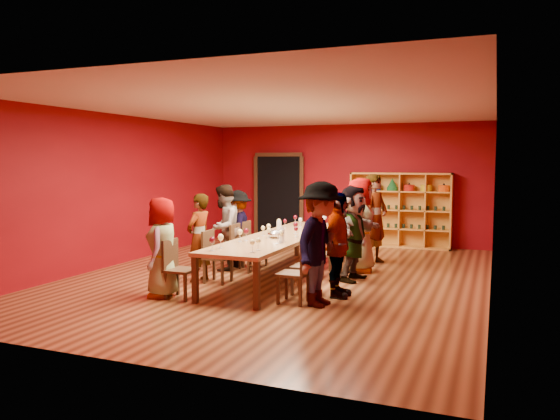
{
  "coord_description": "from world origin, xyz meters",
  "views": [
    {
      "loc": [
        3.53,
        -8.96,
        2.05
      ],
      "look_at": [
        -0.25,
        0.56,
        1.15
      ],
      "focal_mm": 35.0,
      "sensor_mm": 36.0,
      "label": 1
    }
  ],
  "objects_px": {
    "tasting_table": "(281,238)",
    "chair_person_left_3": "(251,242)",
    "person_left_2": "(224,227)",
    "person_right_2": "(353,233)",
    "person_left_1": "(199,238)",
    "person_right_0": "(321,244)",
    "person_left_3": "(238,228)",
    "person_right_4": "(375,219)",
    "chair_person_right_1": "(311,263)",
    "person_right_3": "(360,225)",
    "chair_person_left_2": "(240,245)",
    "shelving_unit": "(400,206)",
    "chair_person_right_3": "(345,244)",
    "person_right_1": "(338,245)",
    "chair_person_left_0": "(177,266)",
    "chair_person_right_4": "(357,238)",
    "chair_person_right_0": "(298,270)",
    "chair_person_left_1": "(214,254)",
    "wine_bottle": "(316,220)",
    "person_left_0": "(162,247)",
    "spittoon_bowl": "(275,234)",
    "chair_person_right_2": "(333,251)"
  },
  "relations": [
    {
      "from": "tasting_table",
      "to": "chair_person_left_3",
      "type": "relative_size",
      "value": 5.06
    },
    {
      "from": "person_left_2",
      "to": "person_right_2",
      "type": "bearing_deg",
      "value": 84.23
    },
    {
      "from": "person_left_1",
      "to": "person_right_0",
      "type": "bearing_deg",
      "value": 78.6
    },
    {
      "from": "person_left_3",
      "to": "person_right_4",
      "type": "distance_m",
      "value": 2.79
    },
    {
      "from": "chair_person_right_1",
      "to": "person_right_3",
      "type": "relative_size",
      "value": 0.51
    },
    {
      "from": "chair_person_left_2",
      "to": "person_left_2",
      "type": "height_order",
      "value": "person_left_2"
    },
    {
      "from": "shelving_unit",
      "to": "person_left_2",
      "type": "distance_m",
      "value": 4.9
    },
    {
      "from": "chair_person_right_3",
      "to": "person_right_1",
      "type": "bearing_deg",
      "value": -78.3
    },
    {
      "from": "chair_person_left_0",
      "to": "chair_person_right_1",
      "type": "xyz_separation_m",
      "value": [
        1.82,
        0.95,
        0.0
      ]
    },
    {
      "from": "chair_person_right_4",
      "to": "chair_person_right_0",
      "type": "bearing_deg",
      "value": -90.0
    },
    {
      "from": "chair_person_left_1",
      "to": "person_left_2",
      "type": "distance_m",
      "value": 1.14
    },
    {
      "from": "wine_bottle",
      "to": "person_right_3",
      "type": "bearing_deg",
      "value": -29.28
    },
    {
      "from": "shelving_unit",
      "to": "chair_person_right_3",
      "type": "relative_size",
      "value": 2.7
    },
    {
      "from": "chair_person_right_3",
      "to": "person_right_4",
      "type": "distance_m",
      "value": 1.11
    },
    {
      "from": "shelving_unit",
      "to": "chair_person_right_4",
      "type": "height_order",
      "value": "shelving_unit"
    },
    {
      "from": "person_right_1",
      "to": "person_right_2",
      "type": "height_order",
      "value": "person_right_2"
    },
    {
      "from": "tasting_table",
      "to": "person_right_4",
      "type": "bearing_deg",
      "value": 56.95
    },
    {
      "from": "person_right_0",
      "to": "chair_person_right_1",
      "type": "relative_size",
      "value": 2.0
    },
    {
      "from": "person_left_0",
      "to": "person_right_4",
      "type": "height_order",
      "value": "person_right_4"
    },
    {
      "from": "chair_person_right_1",
      "to": "chair_person_right_4",
      "type": "distance_m",
      "value": 3.01
    },
    {
      "from": "chair_person_left_3",
      "to": "chair_person_right_3",
      "type": "relative_size",
      "value": 1.0
    },
    {
      "from": "chair_person_right_0",
      "to": "person_right_4",
      "type": "height_order",
      "value": "person_right_4"
    },
    {
      "from": "person_right_0",
      "to": "chair_person_right_1",
      "type": "xyz_separation_m",
      "value": [
        -0.33,
        0.58,
        -0.39
      ]
    },
    {
      "from": "person_left_1",
      "to": "person_right_4",
      "type": "distance_m",
      "value": 3.74
    },
    {
      "from": "tasting_table",
      "to": "chair_person_right_4",
      "type": "height_order",
      "value": "chair_person_right_4"
    },
    {
      "from": "person_left_3",
      "to": "person_right_2",
      "type": "relative_size",
      "value": 0.91
    },
    {
      "from": "chair_person_left_0",
      "to": "person_left_2",
      "type": "xyz_separation_m",
      "value": [
        -0.34,
        2.2,
        0.32
      ]
    },
    {
      "from": "chair_person_right_0",
      "to": "person_right_2",
      "type": "relative_size",
      "value": 0.54
    },
    {
      "from": "shelving_unit",
      "to": "chair_person_right_0",
      "type": "bearing_deg",
      "value": -94.68
    },
    {
      "from": "person_left_2",
      "to": "person_right_2",
      "type": "height_order",
      "value": "person_right_2"
    },
    {
      "from": "shelving_unit",
      "to": "person_left_3",
      "type": "bearing_deg",
      "value": -125.59
    },
    {
      "from": "tasting_table",
      "to": "chair_person_right_1",
      "type": "height_order",
      "value": "chair_person_right_1"
    },
    {
      "from": "person_left_2",
      "to": "chair_person_right_0",
      "type": "relative_size",
      "value": 1.83
    },
    {
      "from": "person_left_2",
      "to": "wine_bottle",
      "type": "relative_size",
      "value": 4.91
    },
    {
      "from": "person_left_0",
      "to": "chair_person_left_2",
      "type": "bearing_deg",
      "value": 155.7
    },
    {
      "from": "chair_person_right_0",
      "to": "person_right_1",
      "type": "bearing_deg",
      "value": 53.91
    },
    {
      "from": "tasting_table",
      "to": "spittoon_bowl",
      "type": "bearing_deg",
      "value": -87.26
    },
    {
      "from": "chair_person_left_0",
      "to": "chair_person_left_3",
      "type": "bearing_deg",
      "value": 90.0
    },
    {
      "from": "chair_person_left_1",
      "to": "chair_person_left_2",
      "type": "height_order",
      "value": "same"
    },
    {
      "from": "person_right_4",
      "to": "person_left_2",
      "type": "bearing_deg",
      "value": 144.73
    },
    {
      "from": "person_right_4",
      "to": "chair_person_right_4",
      "type": "bearing_deg",
      "value": 109.88
    },
    {
      "from": "chair_person_left_3",
      "to": "person_right_4",
      "type": "relative_size",
      "value": 0.49
    },
    {
      "from": "chair_person_left_1",
      "to": "person_right_1",
      "type": "xyz_separation_m",
      "value": [
        2.24,
        -0.21,
        0.3
      ]
    },
    {
      "from": "person_left_0",
      "to": "chair_person_left_1",
      "type": "height_order",
      "value": "person_left_0"
    },
    {
      "from": "tasting_table",
      "to": "person_left_3",
      "type": "xyz_separation_m",
      "value": [
        -1.2,
        0.69,
        0.05
      ]
    },
    {
      "from": "person_left_1",
      "to": "chair_person_right_1",
      "type": "distance_m",
      "value": 2.13
    },
    {
      "from": "person_left_0",
      "to": "wine_bottle",
      "type": "xyz_separation_m",
      "value": [
        1.29,
        3.59,
        0.12
      ]
    },
    {
      "from": "person_right_2",
      "to": "person_left_2",
      "type": "bearing_deg",
      "value": 97.92
    },
    {
      "from": "chair_person_left_3",
      "to": "chair_person_right_2",
      "type": "height_order",
      "value": "same"
    },
    {
      "from": "chair_person_left_0",
      "to": "person_right_4",
      "type": "bearing_deg",
      "value": 61.1
    }
  ]
}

